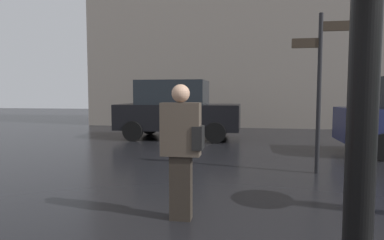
# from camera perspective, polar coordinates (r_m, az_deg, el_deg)

# --- Properties ---
(pedestrian_with_bag) EXTENTS (0.51, 0.24, 1.65)m
(pedestrian_with_bag) POSITION_cam_1_polar(r_m,az_deg,el_deg) (4.04, -1.71, -4.07)
(pedestrian_with_bag) COLOR #2A241E
(pedestrian_with_bag) RESTS_ON ground
(parked_car_right) EXTENTS (4.13, 2.08, 1.99)m
(parked_car_right) POSITION_cam_1_polar(r_m,az_deg,el_deg) (11.50, -2.51, 1.83)
(parked_car_right) COLOR black
(parked_car_right) RESTS_ON ground
(street_signpost) EXTENTS (1.08, 0.08, 3.04)m
(street_signpost) POSITION_cam_1_polar(r_m,az_deg,el_deg) (6.82, 20.95, 6.78)
(street_signpost) COLOR black
(street_signpost) RESTS_ON ground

